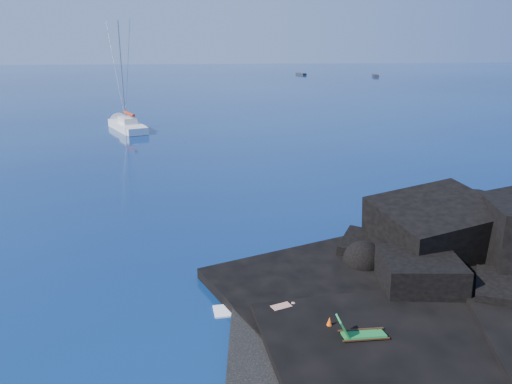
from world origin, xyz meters
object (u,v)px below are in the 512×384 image
Objects in this scene: distant_boat_a at (301,75)px; deck_chair at (364,329)px; distant_boat_b at (375,77)px; sailboat at (127,130)px; sunbather at (281,308)px; marker_cone at (329,325)px.

deck_chair is at bearing -121.27° from distant_boat_a.
distant_boat_b is at bearing -46.09° from distant_boat_a.
sailboat is 2.67× the size of distant_boat_b.
deck_chair is 1.03× the size of sunbather.
marker_cone reaches higher than sunbather.
deck_chair is 2.77× the size of marker_cone.
sunbather is at bearing -122.47° from distant_boat_a.
distant_boat_a is 0.89× the size of distant_boat_b.
sunbather is 128.81m from distant_boat_b.
sailboat is at bearing -113.90° from distant_boat_b.
distant_boat_a is (37.53, 87.25, 0.00)m from sailboat.
sailboat reaches higher than distant_boat_a.
sailboat is 46.55m from deck_chair.
distant_boat_b is (45.31, 120.57, -0.53)m from sunbather.
distant_boat_a is (24.74, 130.94, -0.64)m from marker_cone.
sailboat is 94.98m from distant_boat_a.
deck_chair is at bearing -97.29° from distant_boat_b.
distant_boat_a is at bearing 79.52° from deck_chair.
sunbather is 0.39× the size of distant_boat_a.
sunbather is at bearing -98.80° from sailboat.
deck_chair reaches higher than distant_boat_a.
deck_chair is 130.06m from distant_boat_b.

